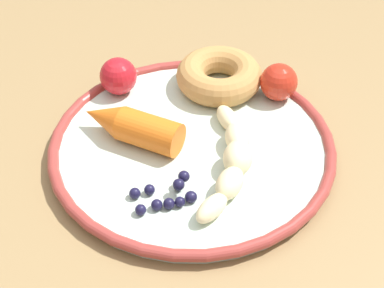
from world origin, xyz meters
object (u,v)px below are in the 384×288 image
at_px(donut, 219,76).
at_px(tomato_near, 279,82).
at_px(carrot_orange, 131,126).
at_px(tomato_mid, 118,76).
at_px(dining_table, 177,215).
at_px(banana, 231,159).
at_px(plate, 192,146).
at_px(blueberry_pile, 167,194).

height_order(donut, tomato_near, tomato_near).
distance_m(carrot_orange, tomato_mid, 0.09).
height_order(donut, tomato_mid, tomato_mid).
distance_m(dining_table, banana, 0.13).
distance_m(donut, tomato_near, 0.07).
bearing_deg(plate, dining_table, 24.28).
relative_size(banana, tomato_mid, 3.95).
height_order(blueberry_pile, tomato_near, tomato_near).
distance_m(dining_table, plate, 0.10).
bearing_deg(dining_table, plate, -155.72).
xyz_separation_m(banana, tomato_mid, (0.11, -0.14, 0.01)).
relative_size(tomato_near, tomato_mid, 1.00).
distance_m(dining_table, tomato_near, 0.19).
distance_m(banana, blueberry_pile, 0.08).
bearing_deg(blueberry_pile, banana, -150.18).
relative_size(banana, donut, 1.70).
bearing_deg(tomato_mid, donut, 178.95).
height_order(dining_table, blueberry_pile, blueberry_pile).
height_order(banana, blueberry_pile, banana).
xyz_separation_m(donut, tomato_mid, (0.12, -0.00, 0.00)).
xyz_separation_m(carrot_orange, donut, (-0.10, -0.08, -0.00)).
relative_size(donut, blueberry_pile, 1.55).
relative_size(banana, tomato_near, 3.97).
xyz_separation_m(dining_table, tomato_near, (-0.12, -0.08, 0.12)).
relative_size(dining_table, banana, 7.00).
bearing_deg(donut, banana, 88.42).
height_order(dining_table, tomato_near, tomato_near).
relative_size(donut, tomato_mid, 2.32).
distance_m(blueberry_pile, tomato_mid, 0.18).
bearing_deg(banana, tomato_mid, -50.69).
bearing_deg(tomato_near, plate, 34.48).
distance_m(tomato_near, tomato_mid, 0.18).
bearing_deg(plate, banana, 133.04).
distance_m(donut, tomato_mid, 0.12).
height_order(plate, tomato_mid, tomato_mid).
bearing_deg(tomato_mid, banana, 129.31).
relative_size(carrot_orange, tomato_near, 2.67).
height_order(banana, tomato_mid, tomato_mid).
distance_m(plate, banana, 0.06).
bearing_deg(banana, blueberry_pile, 29.82).
distance_m(banana, donut, 0.14).
distance_m(plate, tomato_mid, 0.13).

